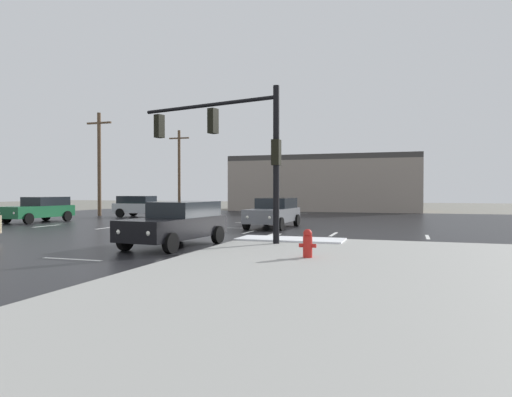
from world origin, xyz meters
name	(u,v)px	position (x,y,z in m)	size (l,w,h in m)	color
ground_plane	(211,231)	(0.00, 0.00, 0.00)	(120.00, 120.00, 0.00)	slate
road_asphalt	(211,231)	(0.00, 0.00, 0.01)	(44.00, 44.00, 0.02)	black
snow_strip_curbside	(291,239)	(5.00, -4.00, 0.17)	(4.00, 1.60, 0.06)	white
lane_markings	(223,234)	(1.20, -1.38, 0.02)	(36.15, 36.15, 0.01)	silver
traffic_signal_mast	(234,139)	(3.06, -4.88, 3.92)	(6.12, 1.68, 5.54)	black
fire_hydrant	(308,243)	(6.56, -8.34, 0.54)	(0.48, 0.26, 0.79)	red
strip_building_background	(326,184)	(1.40, 25.53, 2.69)	(18.10, 8.00, 5.39)	gray
sedan_silver	(143,206)	(-9.70, 9.41, 0.85)	(4.56, 2.07, 1.58)	#B7BABF
sedan_green	(40,209)	(-12.83, 2.54, 0.85)	(2.24, 4.62, 1.58)	#195933
sedan_grey	(274,212)	(2.37, 2.89, 0.85)	(2.16, 4.59, 1.58)	slate
sedan_black	(177,223)	(1.39, -6.19, 0.85)	(2.41, 4.67, 1.58)	black
utility_pole_far	(99,162)	(-13.95, 9.99, 4.27)	(2.20, 0.28, 8.12)	brown
utility_pole_distant	(179,168)	(-13.03, 21.70, 4.28)	(2.20, 0.28, 8.14)	brown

